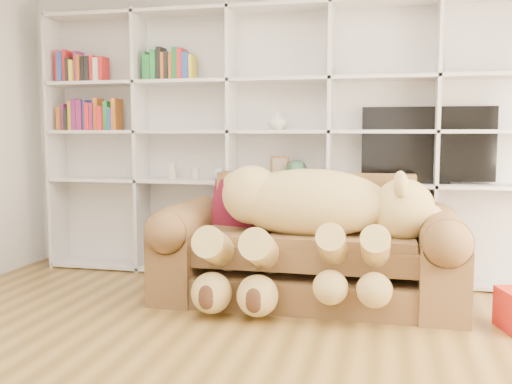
# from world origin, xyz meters

# --- Properties ---
(wall_back) EXTENTS (5.00, 0.02, 2.70)m
(wall_back) POSITION_xyz_m (0.00, 2.50, 1.35)
(wall_back) COLOR white
(wall_back) RESTS_ON floor
(bookshelf) EXTENTS (4.43, 0.35, 2.40)m
(bookshelf) POSITION_xyz_m (-0.24, 2.36, 1.31)
(bookshelf) COLOR silver
(bookshelf) RESTS_ON floor
(sofa) EXTENTS (2.28, 0.99, 0.96)m
(sofa) POSITION_xyz_m (0.34, 1.66, 0.36)
(sofa) COLOR brown
(sofa) RESTS_ON floor
(teddy_bear) EXTENTS (1.74, 0.94, 1.01)m
(teddy_bear) POSITION_xyz_m (0.37, 1.47, 0.67)
(teddy_bear) COLOR #D8B96C
(teddy_bear) RESTS_ON sofa
(throw_pillow) EXTENTS (0.45, 0.33, 0.43)m
(throw_pillow) POSITION_xyz_m (-0.26, 1.82, 0.69)
(throw_pillow) COLOR #590F25
(throw_pillow) RESTS_ON sofa
(tv) EXTENTS (1.09, 0.18, 0.64)m
(tv) POSITION_xyz_m (1.25, 2.35, 1.18)
(tv) COLOR black
(tv) RESTS_ON bookshelf
(picture_frame) EXTENTS (0.17, 0.05, 0.21)m
(picture_frame) POSITION_xyz_m (-0.00, 2.30, 0.98)
(picture_frame) COLOR brown
(picture_frame) RESTS_ON bookshelf
(green_vase) EXTENTS (0.19, 0.19, 0.19)m
(green_vase) POSITION_xyz_m (0.14, 2.30, 0.96)
(green_vase) COLOR #2F5C3D
(green_vase) RESTS_ON bookshelf
(figurine_tall) EXTENTS (0.07, 0.07, 0.15)m
(figurine_tall) POSITION_xyz_m (-1.02, 2.30, 0.94)
(figurine_tall) COLOR beige
(figurine_tall) RESTS_ON bookshelf
(figurine_short) EXTENTS (0.07, 0.07, 0.10)m
(figurine_short) POSITION_xyz_m (-0.79, 2.30, 0.92)
(figurine_short) COLOR beige
(figurine_short) RESTS_ON bookshelf
(snow_globe) EXTENTS (0.11, 0.11, 0.11)m
(snow_globe) POSITION_xyz_m (-0.56, 2.30, 0.92)
(snow_globe) COLOR white
(snow_globe) RESTS_ON bookshelf
(shelf_vase) EXTENTS (0.18, 0.18, 0.17)m
(shelf_vase) POSITION_xyz_m (-0.03, 2.30, 1.40)
(shelf_vase) COLOR beige
(shelf_vase) RESTS_ON bookshelf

